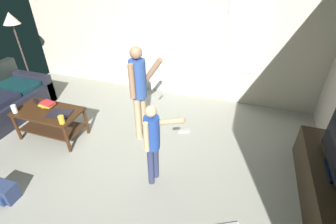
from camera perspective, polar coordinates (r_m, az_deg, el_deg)
ground_plane at (r=3.72m, az=-13.50°, el=-11.62°), size 6.14×4.81×0.02m
wall_back_with_doors at (r=4.92m, az=-0.85°, el=19.85°), size 6.14×0.09×2.92m
coffee_table at (r=4.30m, az=-25.99°, el=-1.23°), size 1.03×0.55×0.50m
tv_stand at (r=3.55m, az=32.56°, el=-14.41°), size 0.41×1.77×0.47m
person_adult at (r=3.62m, az=-6.82°, el=5.86°), size 0.48×0.41×1.51m
person_child at (r=2.92m, az=-3.53°, el=-6.37°), size 0.54×0.31×1.16m
floor_lamp at (r=5.89m, az=-32.68°, el=16.86°), size 0.32×0.32×1.62m
backpack at (r=3.72m, az=-34.28°, el=-15.19°), size 0.34×0.22×0.24m
laptop_closed at (r=4.05m, az=-24.07°, el=-0.33°), size 0.39×0.30×0.02m
cup_near_edge at (r=3.79m, az=-23.72°, el=-1.67°), size 0.08×0.08×0.12m
cup_by_laptop at (r=4.39m, az=-32.38°, el=0.61°), size 0.07×0.07×0.13m
tv_remote_black at (r=4.57m, az=-28.53°, el=2.29°), size 0.17×0.13×0.02m
book_stack at (r=4.32m, az=-26.45°, el=1.63°), size 0.24×0.18×0.08m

